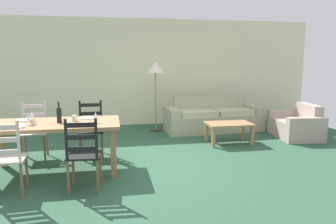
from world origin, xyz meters
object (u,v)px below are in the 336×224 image
at_px(armchair_upholstered, 298,126).
at_px(dining_chair_far_right, 91,129).
at_px(dining_chair_near_right, 84,154).
at_px(wine_bottle, 59,115).
at_px(coffee_cup_primary, 74,118).
at_px(wine_glass_far_left, 32,114).
at_px(wine_glass_near_left, 28,118).
at_px(couch, 213,118).
at_px(dining_table, 54,128).
at_px(coffee_cup_secondary, 32,121).
at_px(dining_chair_near_left, 6,158).
at_px(dining_chair_far_left, 34,131).
at_px(wine_glass_near_right, 96,115).
at_px(standing_lamp, 156,71).
at_px(coffee_table, 229,126).

bearing_deg(armchair_upholstered, dining_chair_far_right, -172.65).
xyz_separation_m(dining_chair_near_right, wine_bottle, (-0.39, 0.74, 0.39)).
bearing_deg(coffee_cup_primary, wine_glass_far_left, 172.55).
bearing_deg(wine_glass_near_left, couch, 34.31).
relative_size(wine_glass_near_left, coffee_cup_primary, 1.79).
bearing_deg(couch, dining_table, -144.70).
bearing_deg(wine_glass_far_left, armchair_upholstered, 12.69).
relative_size(coffee_cup_primary, couch, 0.04).
height_order(wine_glass_far_left, coffee_cup_primary, wine_glass_far_left).
bearing_deg(coffee_cup_secondary, armchair_upholstered, 15.26).
height_order(dining_table, wine_glass_near_left, wine_glass_near_left).
bearing_deg(dining_chair_near_left, dining_chair_far_left, 90.68).
bearing_deg(wine_bottle, coffee_cup_primary, 28.74).
distance_m(dining_chair_far_right, armchair_upholstered, 4.40).
relative_size(wine_glass_near_right, coffee_cup_secondary, 1.79).
height_order(dining_chair_near_right, standing_lamp, standing_lamp).
bearing_deg(dining_chair_near_left, dining_chair_near_right, -0.80).
bearing_deg(coffee_cup_primary, standing_lamp, 56.53).
relative_size(dining_chair_far_left, coffee_cup_primary, 10.67).
relative_size(dining_chair_near_left, armchair_upholstered, 0.78).
bearing_deg(couch, wine_bottle, -143.40).
bearing_deg(standing_lamp, armchair_upholstered, -21.30).
height_order(dining_chair_near_left, dining_chair_far_left, same).
relative_size(dining_chair_far_left, wine_glass_near_left, 5.96).
distance_m(wine_glass_near_right, standing_lamp, 2.93).
bearing_deg(dining_chair_near_left, wine_bottle, 53.85).
bearing_deg(dining_chair_far_left, dining_chair_far_right, -1.62).
relative_size(dining_table, couch, 0.82).
bearing_deg(coffee_table, wine_glass_near_left, -160.95).
height_order(wine_bottle, armchair_upholstered, wine_bottle).
relative_size(dining_chair_near_right, standing_lamp, 0.59).
height_order(dining_chair_far_right, coffee_cup_primary, dining_chair_far_right).
xyz_separation_m(wine_glass_near_left, standing_lamp, (2.19, 2.60, 0.55)).
height_order(coffee_cup_secondary, standing_lamp, standing_lamp).
height_order(dining_chair_far_left, standing_lamp, standing_lamp).
relative_size(dining_table, armchair_upholstered, 1.53).
bearing_deg(dining_table, coffee_cup_secondary, -162.31).
bearing_deg(dining_chair_far_left, wine_bottle, -56.05).
distance_m(coffee_cup_secondary, armchair_upholstered, 5.34).
bearing_deg(dining_chair_near_left, coffee_cup_secondary, 76.34).
relative_size(wine_bottle, wine_glass_near_right, 1.96).
distance_m(wine_glass_near_left, wine_glass_near_right, 0.92).
bearing_deg(dining_chair_near_right, coffee_cup_primary, 102.46).
height_order(dining_chair_near_left, dining_chair_near_right, same).
xyz_separation_m(wine_bottle, wine_glass_near_right, (0.52, -0.08, -0.01)).
bearing_deg(couch, standing_lamp, 172.19).
distance_m(dining_table, wine_bottle, 0.23).
bearing_deg(coffee_cup_primary, dining_chair_near_left, -131.10).
distance_m(coffee_cup_secondary, coffee_table, 3.65).
bearing_deg(couch, wine_glass_near_right, -137.38).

